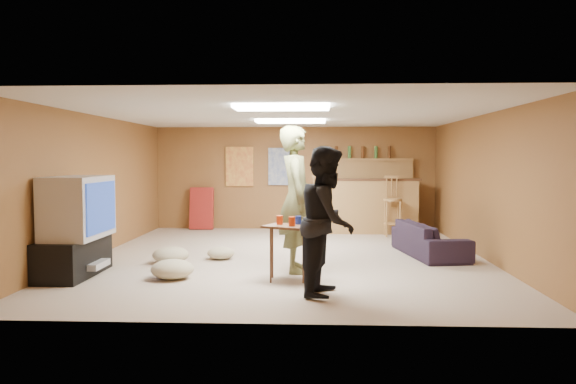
{
  "coord_description": "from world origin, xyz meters",
  "views": [
    {
      "loc": [
        0.41,
        -8.6,
        1.54
      ],
      "look_at": [
        0.0,
        0.2,
        1.0
      ],
      "focal_mm": 35.0,
      "sensor_mm": 36.0,
      "label": 1
    }
  ],
  "objects_px": {
    "sofa": "(430,239)",
    "person_olive": "(296,199)",
    "tv_body": "(78,207)",
    "person_black": "(328,221)",
    "tray_table": "(288,253)",
    "bar_counter": "(367,206)"
  },
  "relations": [
    {
      "from": "person_black",
      "to": "person_olive",
      "type": "bearing_deg",
      "value": 29.34
    },
    {
      "from": "person_olive",
      "to": "bar_counter",
      "type": "bearing_deg",
      "value": -23.78
    },
    {
      "from": "tv_body",
      "to": "person_olive",
      "type": "relative_size",
      "value": 0.56
    },
    {
      "from": "person_black",
      "to": "bar_counter",
      "type": "bearing_deg",
      "value": 1.94
    },
    {
      "from": "tv_body",
      "to": "tray_table",
      "type": "height_order",
      "value": "tv_body"
    },
    {
      "from": "tv_body",
      "to": "person_olive",
      "type": "bearing_deg",
      "value": 8.53
    },
    {
      "from": "person_olive",
      "to": "sofa",
      "type": "height_order",
      "value": "person_olive"
    },
    {
      "from": "person_olive",
      "to": "person_black",
      "type": "xyz_separation_m",
      "value": [
        0.39,
        -1.26,
        -0.15
      ]
    },
    {
      "from": "tv_body",
      "to": "person_olive",
      "type": "height_order",
      "value": "person_olive"
    },
    {
      "from": "bar_counter",
      "to": "sofa",
      "type": "xyz_separation_m",
      "value": [
        0.73,
        -2.7,
        -0.29
      ]
    },
    {
      "from": "tv_body",
      "to": "bar_counter",
      "type": "bearing_deg",
      "value": 47.0
    },
    {
      "from": "person_black",
      "to": "tray_table",
      "type": "bearing_deg",
      "value": 47.07
    },
    {
      "from": "tray_table",
      "to": "tv_body",
      "type": "bearing_deg",
      "value": 176.96
    },
    {
      "from": "person_olive",
      "to": "tray_table",
      "type": "xyz_separation_m",
      "value": [
        -0.09,
        -0.57,
        -0.64
      ]
    },
    {
      "from": "person_olive",
      "to": "person_black",
      "type": "bearing_deg",
      "value": -168.17
    },
    {
      "from": "tray_table",
      "to": "person_black",
      "type": "bearing_deg",
      "value": -54.94
    },
    {
      "from": "bar_counter",
      "to": "tray_table",
      "type": "relative_size",
      "value": 2.87
    },
    {
      "from": "bar_counter",
      "to": "person_black",
      "type": "bearing_deg",
      "value": -100.07
    },
    {
      "from": "sofa",
      "to": "person_olive",
      "type": "bearing_deg",
      "value": 113.61
    },
    {
      "from": "person_black",
      "to": "tv_body",
      "type": "bearing_deg",
      "value": 87.47
    },
    {
      "from": "tray_table",
      "to": "person_olive",
      "type": "bearing_deg",
      "value": 80.92
    },
    {
      "from": "tv_body",
      "to": "bar_counter",
      "type": "relative_size",
      "value": 0.55
    }
  ]
}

